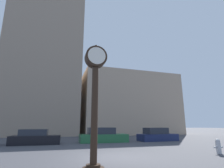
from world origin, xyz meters
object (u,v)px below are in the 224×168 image
(street_clock, at_px, (95,92))
(fire_hydrant_near, at_px, (218,146))
(car_black, at_px, (35,138))
(car_navy, at_px, (157,135))
(car_green, at_px, (103,136))

(street_clock, height_order, fire_hydrant_near, street_clock)
(car_black, bearing_deg, car_navy, 3.26)
(car_green, relative_size, fire_hydrant_near, 5.75)
(car_black, height_order, car_navy, car_navy)
(car_black, height_order, fire_hydrant_near, car_black)
(car_green, relative_size, car_navy, 1.11)
(car_black, relative_size, car_navy, 0.98)
(street_clock, relative_size, car_green, 1.05)
(car_green, distance_m, fire_hydrant_near, 9.98)
(street_clock, relative_size, car_black, 1.19)
(car_navy, distance_m, fire_hydrant_near, 8.68)
(street_clock, distance_m, car_navy, 13.87)
(car_green, bearing_deg, car_black, -175.61)
(car_navy, xyz_separation_m, fire_hydrant_near, (-1.14, -8.60, -0.15))
(street_clock, height_order, car_green, street_clock)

